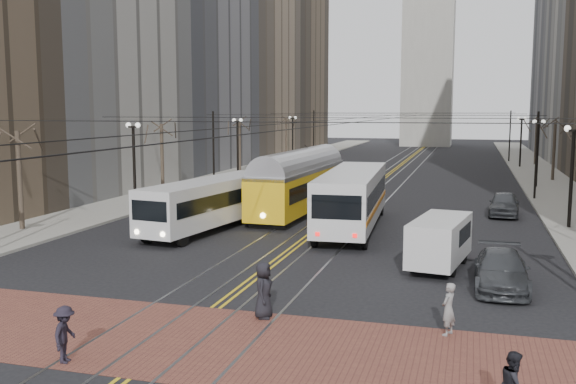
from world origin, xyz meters
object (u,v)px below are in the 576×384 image
Objects in this scene: pedestrian_a at (264,290)px; transit_bus at (211,205)px; sedan_parked at (501,270)px; pedestrian_b at (448,309)px; pedestrian_d at (65,334)px; cargo_van at (440,243)px; sedan_grey at (504,204)px; streetcar at (300,188)px; rear_bus at (353,200)px.

transit_bus is at bearing 23.89° from pedestrian_a.
pedestrian_a is at bearing -142.64° from sedan_parked.
pedestrian_b reaches higher than pedestrian_d.
sedan_grey is at bearing 86.81° from cargo_van.
streetcar is 7.37× the size of pedestrian_a.
transit_bus is at bearing 152.05° from sedan_parked.
pedestrian_a is (-7.59, -5.84, 0.24)m from sedan_parked.
streetcar reaches higher than transit_bus.
rear_bus reaches higher than pedestrian_a.
pedestrian_b is at bearing -76.35° from cargo_van.
streetcar is 3.06× the size of sedan_grey.
cargo_van reaches higher than pedestrian_b.
sedan_parked is 9.58m from pedestrian_a.
streetcar is 8.79× the size of pedestrian_d.
pedestrian_b is 11.00m from pedestrian_d.
rear_bus is 12.92m from sedan_parked.
transit_bus is 0.90× the size of rear_bus.
rear_bus is 2.84× the size of sedan_grey.
transit_bus is 6.14× the size of pedestrian_a.
sedan_grey is (8.50, 7.27, -0.90)m from rear_bus.
pedestrian_b is at bearing -74.03° from pedestrian_d.
cargo_van is (5.20, -7.86, -0.58)m from rear_bus.
rear_bus is 6.84× the size of pedestrian_a.
streetcar is 21.49m from pedestrian_a.
pedestrian_d is at bearing -137.02° from sedan_parked.
transit_bus is 2.33× the size of cargo_van.
rear_bus is 9.44m from cargo_van.
transit_bus is 0.83× the size of streetcar.
rear_bus is 2.64× the size of sedan_parked.
pedestrian_d is at bearing -115.22° from cargo_van.
cargo_van is 2.63× the size of pedestrian_a.
cargo_van reaches higher than pedestrian_d.
sedan_grey is 2.77× the size of pedestrian_b.
cargo_van is 1.09× the size of sedan_grey.
cargo_van is 3.14× the size of pedestrian_d.
sedan_parked is at bearing -57.17° from rear_bus.
pedestrian_b is at bearing -73.52° from rear_bus.
streetcar is 23.40m from pedestrian_b.
rear_bus reaches higher than pedestrian_b.
pedestrian_b is (5.87, -16.23, -0.84)m from rear_bus.
cargo_van is 9.84m from pedestrian_a.
streetcar is at bearing -130.25° from pedestrian_b.
streetcar is 2.84× the size of sedan_parked.
cargo_van is (9.59, -12.65, -0.53)m from streetcar.
sedan_parked is 2.99× the size of pedestrian_b.
pedestrian_d is (-11.54, -10.84, 0.09)m from sedan_parked.
transit_bus is 7.08× the size of pedestrian_b.
pedestrian_d is (-9.13, -13.37, -0.29)m from cargo_van.
streetcar is 15.88m from cargo_van.
pedestrian_b is 1.03× the size of pedestrian_d.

